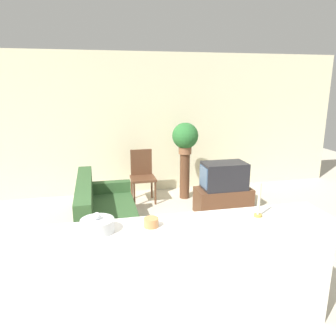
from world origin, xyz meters
TOP-DOWN VIEW (x-y plane):
  - ground_plane at (0.00, 0.00)m, footprint 14.00×14.00m
  - wall_back at (0.00, 3.43)m, footprint 9.00×0.06m
  - couch at (-0.45, 1.43)m, footprint 0.80×1.78m
  - tv_stand at (1.53, 1.94)m, footprint 0.92×0.46m
  - television at (1.52, 1.94)m, footprint 0.72×0.44m
  - wooden_chair at (0.30, 2.84)m, footprint 0.44×0.44m
  - plant_stand at (1.10, 2.81)m, footprint 0.18×0.18m
  - potted_plant at (1.10, 2.81)m, footprint 0.48×0.48m
  - foreground_counter at (0.00, -0.54)m, footprint 2.88×0.44m
  - decorative_bowl at (-0.53, -0.54)m, footprint 0.26×0.26m
  - candle_jar at (-0.12, -0.54)m, footprint 0.12×0.12m
  - candlestick at (0.81, -0.54)m, footprint 0.07×0.07m

SIDE VIEW (x-z plane):
  - ground_plane at x=0.00m, z-range 0.00..0.00m
  - tv_stand at x=1.53m, z-range 0.00..0.43m
  - couch at x=-0.45m, z-range -0.13..0.71m
  - plant_stand at x=1.10m, z-range 0.00..0.86m
  - foreground_counter at x=0.00m, z-range 0.00..1.02m
  - wooden_chair at x=0.30m, z-range 0.05..0.99m
  - television at x=1.52m, z-range 0.43..0.87m
  - candle_jar at x=-0.12m, z-range 1.02..1.09m
  - decorative_bowl at x=-0.53m, z-range 0.99..1.15m
  - candlestick at x=0.81m, z-range 0.97..1.27m
  - potted_plant at x=1.10m, z-range 0.89..1.47m
  - wall_back at x=0.00m, z-range 0.00..2.70m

